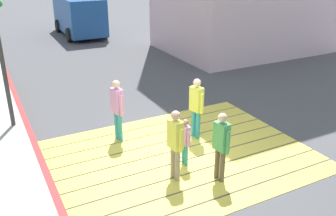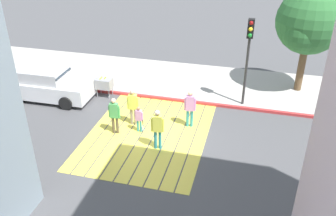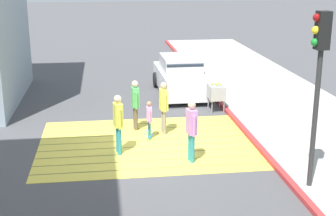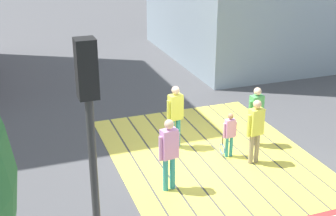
{
  "view_description": "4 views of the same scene",
  "coord_description": "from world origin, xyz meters",
  "px_view_note": "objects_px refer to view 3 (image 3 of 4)",
  "views": [
    {
      "loc": [
        -4.14,
        -7.15,
        4.78
      ],
      "look_at": [
        0.06,
        0.85,
        0.99
      ],
      "focal_mm": 39.54,
      "sensor_mm": 36.0,
      "label": 1
    },
    {
      "loc": [
        12.24,
        4.08,
        8.4
      ],
      "look_at": [
        -0.56,
        0.74,
        1.09
      ],
      "focal_mm": 38.8,
      "sensor_mm": 36.0,
      "label": 2
    },
    {
      "loc": [
        1.19,
        13.82,
        5.2
      ],
      "look_at": [
        -0.59,
        0.61,
        1.28
      ],
      "focal_mm": 52.16,
      "sensor_mm": 36.0,
      "label": 3
    },
    {
      "loc": [
        -9.65,
        4.67,
        5.71
      ],
      "look_at": [
        0.8,
        0.9,
        1.17
      ],
      "focal_mm": 49.94,
      "sensor_mm": 36.0,
      "label": 4
    }
  ],
  "objects_px": {
    "pedestrian_adult_side": "(118,120)",
    "pedestrian_teen_behind": "(135,101)",
    "pedestrian_child_with_racket": "(149,118)",
    "pedestrian_adult_lead": "(192,127)",
    "traffic_light_corner": "(319,66)",
    "tennis_ball_cart": "(216,92)",
    "car_parked_near_curb": "(181,77)",
    "pedestrian_adult_trailing": "(164,104)"
  },
  "relations": [
    {
      "from": "tennis_ball_cart",
      "to": "pedestrian_teen_behind",
      "type": "xyz_separation_m",
      "value": [
        3.12,
        1.83,
        0.26
      ]
    },
    {
      "from": "tennis_ball_cart",
      "to": "pedestrian_adult_trailing",
      "type": "distance_m",
      "value": 3.26
    },
    {
      "from": "pedestrian_adult_side",
      "to": "pedestrian_adult_trailing",
      "type": "bearing_deg",
      "value": -134.17
    },
    {
      "from": "traffic_light_corner",
      "to": "tennis_ball_cart",
      "type": "bearing_deg",
      "value": -84.33
    },
    {
      "from": "pedestrian_teen_behind",
      "to": "pedestrian_adult_side",
      "type": "bearing_deg",
      "value": 73.04
    },
    {
      "from": "pedestrian_adult_trailing",
      "to": "pedestrian_adult_side",
      "type": "distance_m",
      "value": 2.13
    },
    {
      "from": "pedestrian_adult_lead",
      "to": "pedestrian_adult_side",
      "type": "height_order",
      "value": "pedestrian_adult_lead"
    },
    {
      "from": "car_parked_near_curb",
      "to": "pedestrian_adult_trailing",
      "type": "bearing_deg",
      "value": 74.67
    },
    {
      "from": "traffic_light_corner",
      "to": "pedestrian_teen_behind",
      "type": "relative_size",
      "value": 2.57
    },
    {
      "from": "tennis_ball_cart",
      "to": "pedestrian_adult_side",
      "type": "bearing_deg",
      "value": 45.97
    },
    {
      "from": "pedestrian_teen_behind",
      "to": "car_parked_near_curb",
      "type": "bearing_deg",
      "value": -116.62
    },
    {
      "from": "traffic_light_corner",
      "to": "tennis_ball_cart",
      "type": "distance_m",
      "value": 7.26
    },
    {
      "from": "pedestrian_adult_lead",
      "to": "pedestrian_teen_behind",
      "type": "distance_m",
      "value": 3.2
    },
    {
      "from": "pedestrian_adult_side",
      "to": "pedestrian_teen_behind",
      "type": "distance_m",
      "value": 2.13
    },
    {
      "from": "tennis_ball_cart",
      "to": "pedestrian_teen_behind",
      "type": "distance_m",
      "value": 3.62
    },
    {
      "from": "tennis_ball_cart",
      "to": "pedestrian_child_with_racket",
      "type": "xyz_separation_m",
      "value": [
        2.76,
        2.78,
        -0.02
      ]
    },
    {
      "from": "pedestrian_teen_behind",
      "to": "tennis_ball_cart",
      "type": "bearing_deg",
      "value": -149.57
    },
    {
      "from": "traffic_light_corner",
      "to": "pedestrian_adult_side",
      "type": "distance_m",
      "value": 5.7
    },
    {
      "from": "pedestrian_child_with_racket",
      "to": "traffic_light_corner",
      "type": "bearing_deg",
      "value": 130.21
    },
    {
      "from": "car_parked_near_curb",
      "to": "pedestrian_teen_behind",
      "type": "bearing_deg",
      "value": 63.38
    },
    {
      "from": "pedestrian_teen_behind",
      "to": "pedestrian_child_with_racket",
      "type": "bearing_deg",
      "value": 110.73
    },
    {
      "from": "pedestrian_adult_lead",
      "to": "pedestrian_child_with_racket",
      "type": "bearing_deg",
      "value": -64.0
    },
    {
      "from": "pedestrian_adult_lead",
      "to": "pedestrian_teen_behind",
      "type": "height_order",
      "value": "pedestrian_adult_lead"
    },
    {
      "from": "traffic_light_corner",
      "to": "pedestrian_child_with_racket",
      "type": "distance_m",
      "value": 5.82
    },
    {
      "from": "traffic_light_corner",
      "to": "pedestrian_adult_side",
      "type": "relative_size",
      "value": 2.46
    },
    {
      "from": "pedestrian_adult_lead",
      "to": "pedestrian_adult_side",
      "type": "distance_m",
      "value": 2.13
    },
    {
      "from": "tennis_ball_cart",
      "to": "pedestrian_adult_lead",
      "type": "distance_m",
      "value": 5.08
    },
    {
      "from": "pedestrian_adult_lead",
      "to": "pedestrian_teen_behind",
      "type": "bearing_deg",
      "value": -65.66
    },
    {
      "from": "pedestrian_adult_trailing",
      "to": "tennis_ball_cart",
      "type": "bearing_deg",
      "value": -133.93
    },
    {
      "from": "pedestrian_child_with_racket",
      "to": "pedestrian_adult_side",
      "type": "bearing_deg",
      "value": 48.07
    },
    {
      "from": "car_parked_near_curb",
      "to": "pedestrian_adult_lead",
      "type": "distance_m",
      "value": 7.39
    },
    {
      "from": "traffic_light_corner",
      "to": "pedestrian_child_with_racket",
      "type": "bearing_deg",
      "value": -49.79
    },
    {
      "from": "tennis_ball_cart",
      "to": "pedestrian_adult_side",
      "type": "height_order",
      "value": "pedestrian_adult_side"
    },
    {
      "from": "pedestrian_adult_trailing",
      "to": "pedestrian_child_with_racket",
      "type": "bearing_deg",
      "value": 40.95
    },
    {
      "from": "traffic_light_corner",
      "to": "pedestrian_adult_lead",
      "type": "distance_m",
      "value": 3.83
    },
    {
      "from": "pedestrian_child_with_racket",
      "to": "pedestrian_adult_lead",
      "type": "bearing_deg",
      "value": 116.0
    },
    {
      "from": "car_parked_near_curb",
      "to": "pedestrian_teen_behind",
      "type": "relative_size",
      "value": 2.62
    },
    {
      "from": "car_parked_near_curb",
      "to": "pedestrian_adult_lead",
      "type": "relative_size",
      "value": 2.51
    },
    {
      "from": "car_parked_near_curb",
      "to": "pedestrian_adult_side",
      "type": "relative_size",
      "value": 2.51
    },
    {
      "from": "pedestrian_teen_behind",
      "to": "pedestrian_child_with_racket",
      "type": "height_order",
      "value": "pedestrian_teen_behind"
    },
    {
      "from": "traffic_light_corner",
      "to": "tennis_ball_cart",
      "type": "relative_size",
      "value": 4.17
    },
    {
      "from": "traffic_light_corner",
      "to": "pedestrian_teen_behind",
      "type": "height_order",
      "value": "traffic_light_corner"
    }
  ]
}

